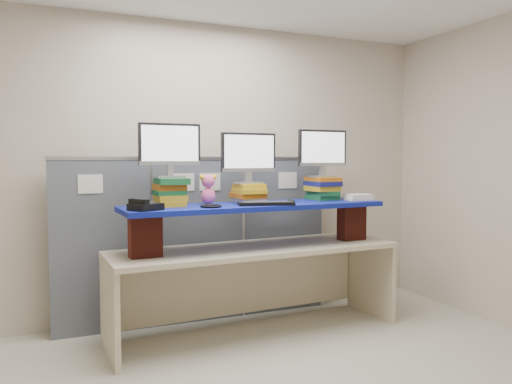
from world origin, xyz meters
name	(u,v)px	position (x,y,z in m)	size (l,w,h in m)	color
room	(284,178)	(0.00, 0.00, 1.40)	(5.00, 4.00, 2.80)	beige
cubicle_partition	(199,239)	(0.00, 1.78, 0.77)	(2.60, 0.06, 1.53)	#4E535C
desk	(256,264)	(0.35, 1.25, 0.61)	(2.53, 0.84, 0.76)	beige
brick_pier_left	(145,236)	(-0.61, 1.16, 0.92)	(0.24, 0.13, 0.33)	maroon
brick_pier_right	(352,222)	(1.31, 1.25, 0.92)	(0.24, 0.13, 0.33)	maroon
blue_board	(256,206)	(0.35, 1.25, 1.11)	(2.26, 0.57, 0.04)	navy
book_stack_left	(170,192)	(-0.37, 1.34, 1.25)	(0.26, 0.31, 0.23)	gold
book_stack_center	(249,193)	(0.33, 1.38, 1.21)	(0.25, 0.31, 0.17)	silver
book_stack_right	(323,188)	(1.09, 1.40, 1.24)	(0.27, 0.32, 0.21)	#185D2A
monitor_left	(170,147)	(-0.37, 1.34, 1.61)	(0.51, 0.15, 0.44)	#98979C
monitor_center	(249,155)	(0.33, 1.37, 1.54)	(0.51, 0.15, 0.44)	#98979C
monitor_right	(323,150)	(1.09, 1.40, 1.59)	(0.51, 0.15, 0.44)	#98979C
keyboard	(266,203)	(0.38, 1.10, 1.14)	(0.49, 0.26, 0.03)	black
mouse	(291,201)	(0.63, 1.15, 1.15)	(0.06, 0.11, 0.04)	black
desk_phone	(145,206)	(-0.62, 1.07, 1.16)	(0.27, 0.26, 0.09)	black
headset	(211,206)	(-0.10, 1.10, 1.14)	(0.17, 0.17, 0.02)	black
plush_toy	(208,189)	(-0.04, 1.36, 1.26)	(0.15, 0.11, 0.25)	pink
binder_stack	(359,197)	(1.36, 1.21, 1.16)	(0.25, 0.20, 0.06)	#EEE2CB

